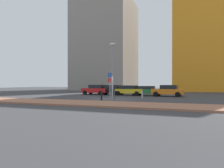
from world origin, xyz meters
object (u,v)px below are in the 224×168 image
parked_car_red (96,89)px  parking_sign_post (110,82)px  parked_car_green (146,91)px  parked_car_orange (168,90)px  traffic_bollard_near (101,96)px  parked_car_black (112,90)px  parked_car_yellow (128,90)px  traffic_bollard_mid (142,95)px  street_lamp (112,65)px  parking_meter (114,92)px

parked_car_red → parking_sign_post: size_ratio=1.33×
parked_car_red → parked_car_green: bearing=1.0°
parked_car_green → parked_car_orange: 3.02m
parked_car_orange → parked_car_green: bearing=166.5°
parked_car_red → parked_car_green: 7.64m
parked_car_red → traffic_bollard_near: (4.79, -9.11, -0.33)m
parked_car_black → parked_car_yellow: bearing=-4.4°
parked_car_yellow → traffic_bollard_mid: size_ratio=5.44×
parked_car_green → parked_car_orange: size_ratio=1.07×
parked_car_red → street_lamp: street_lamp is taller
parked_car_red → parked_car_orange: bearing=-3.1°
parking_meter → traffic_bollard_near: bearing=-172.9°
parked_car_green → parking_meter: bearing=-99.6°
parked_car_red → traffic_bollard_mid: bearing=-31.6°
parking_meter → traffic_bollard_mid: parking_meter is taller
parked_car_red → parked_car_green: size_ratio=0.91×
parked_car_yellow → parked_car_green: bearing=4.2°
traffic_bollard_mid → street_lamp: bearing=-161.4°
street_lamp → traffic_bollard_mid: (3.23, 1.09, -3.35)m
parked_car_orange → parking_meter: (-4.46, -8.38, 0.12)m
parked_car_yellow → parking_meter: parked_car_yellow is taller
parked_car_red → traffic_bollard_near: 10.29m
parked_car_yellow → traffic_bollard_near: (-0.27, -9.06, -0.29)m
parked_car_black → parking_sign_post: 5.61m
parked_car_green → street_lamp: size_ratio=0.70×
parked_car_yellow → traffic_bollard_mid: 5.76m
parking_meter → parked_car_red: bearing=124.3°
parking_sign_post → parking_meter: parking_sign_post is taller
parked_car_red → parked_car_black: (2.46, 0.15, -0.03)m
parking_sign_post → street_lamp: size_ratio=0.48×
traffic_bollard_near → traffic_bollard_mid: (3.28, 4.15, -0.02)m
street_lamp → traffic_bollard_near: (-0.05, -3.07, -3.32)m
parked_car_black → parked_car_yellow: 2.60m
parked_car_orange → parking_sign_post: size_ratio=1.37×
parking_sign_post → parked_car_green: bearing=56.4°
parking_sign_post → traffic_bollard_mid: bearing=1.7°
parking_sign_post → parked_car_orange: bearing=35.1°
traffic_bollard_near → traffic_bollard_mid: size_ratio=1.06×
parked_car_black → traffic_bollard_mid: (5.61, -5.10, -0.32)m
parked_car_green → traffic_bollard_near: parked_car_green is taller
parking_meter → street_lamp: bearing=113.6°
parked_car_black → parking_sign_post: bearing=-71.7°
parked_car_black → traffic_bollard_near: bearing=-75.9°
parked_car_black → traffic_bollard_mid: size_ratio=4.77×
parked_car_yellow → traffic_bollard_near: size_ratio=5.15×
parked_car_green → parking_sign_post: parking_sign_post is taller
parked_car_orange → traffic_bollard_mid: size_ratio=4.78×
parked_car_green → parking_sign_post: (-3.46, -5.20, 1.19)m
parked_car_green → street_lamp: (-2.80, -6.18, 3.07)m
parking_meter → parking_sign_post: bearing=116.5°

